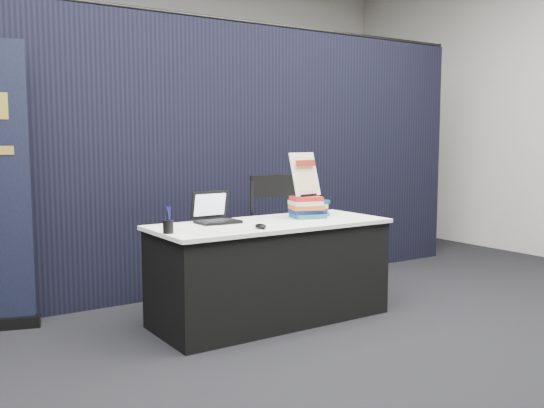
{
  "coord_description": "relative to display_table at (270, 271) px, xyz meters",
  "views": [
    {
      "loc": [
        -2.48,
        -3.2,
        1.38
      ],
      "look_at": [
        0.01,
        0.55,
        0.89
      ],
      "focal_mm": 40.0,
      "sensor_mm": 36.0,
      "label": 1
    }
  ],
  "objects": [
    {
      "name": "laptop",
      "position": [
        -0.36,
        0.2,
        0.43
      ],
      "size": [
        0.3,
        0.25,
        0.23
      ],
      "rotation": [
        0.0,
        0.0,
        0.02
      ],
      "color": "black",
      "rests_on": "display_table"
    },
    {
      "name": "book_stack_short",
      "position": [
        0.48,
        0.11,
        0.44
      ],
      "size": [
        0.24,
        0.19,
        0.13
      ],
      "rotation": [
        0.0,
        0.0,
        0.11
      ],
      "color": "#227F3A",
      "rests_on": "display_table"
    },
    {
      "name": "mouse",
      "position": [
        -0.24,
        -0.25,
        0.39
      ],
      "size": [
        0.09,
        0.12,
        0.04
      ],
      "primitive_type": "ellipsoid",
      "rotation": [
        0.0,
        0.0,
        -0.14
      ],
      "color": "black",
      "rests_on": "display_table"
    },
    {
      "name": "display_table",
      "position": [
        0.0,
        0.0,
        0.0
      ],
      "size": [
        1.8,
        0.75,
        0.75
      ],
      "color": "black",
      "rests_on": "floor"
    },
    {
      "name": "floor",
      "position": [
        0.0,
        -0.55,
        -0.38
      ],
      "size": [
        8.0,
        8.0,
        0.0
      ],
      "primitive_type": "plane",
      "color": "black",
      "rests_on": "ground"
    },
    {
      "name": "stacking_chair",
      "position": [
        0.37,
        0.31,
        0.22
      ],
      "size": [
        0.5,
        0.5,
        1.07
      ],
      "rotation": [
        0.0,
        0.0,
        -0.04
      ],
      "color": "black",
      "rests_on": "floor"
    },
    {
      "name": "info_sign",
      "position": [
        0.38,
        0.08,
        0.71
      ],
      "size": [
        0.27,
        0.15,
        0.36
      ],
      "rotation": [
        0.0,
        0.0,
        0.13
      ],
      "color": "black",
      "rests_on": "book_stack_tall"
    },
    {
      "name": "brochure_right",
      "position": [
        -0.4,
        -0.18,
        0.38
      ],
      "size": [
        0.33,
        0.25,
        0.0
      ],
      "primitive_type": "cube",
      "rotation": [
        0.0,
        0.0,
        -0.12
      ],
      "color": "silver",
      "rests_on": "display_table"
    },
    {
      "name": "brochure_mid",
      "position": [
        -0.59,
        -0.05,
        0.38
      ],
      "size": [
        0.36,
        0.28,
        0.0
      ],
      "primitive_type": "cube",
      "rotation": [
        0.0,
        0.0,
        -0.14
      ],
      "color": "silver",
      "rests_on": "display_table"
    },
    {
      "name": "drape_partition",
      "position": [
        0.0,
        1.05,
        0.82
      ],
      "size": [
        6.0,
        0.08,
        2.4
      ],
      "primitive_type": "cube",
      "color": "black",
      "rests_on": "floor"
    },
    {
      "name": "pen_cup",
      "position": [
        -0.86,
        -0.08,
        0.42
      ],
      "size": [
        0.09,
        0.09,
        0.09
      ],
      "primitive_type": "cylinder",
      "rotation": [
        0.0,
        0.0,
        0.31
      ],
      "color": "black",
      "rests_on": "display_table"
    },
    {
      "name": "wall_back",
      "position": [
        0.0,
        3.45,
        1.37
      ],
      "size": [
        8.0,
        0.02,
        3.5
      ],
      "primitive_type": "cube",
      "color": "#B6B3AC",
      "rests_on": "floor"
    },
    {
      "name": "brochure_left",
      "position": [
        -0.57,
        -0.2,
        0.38
      ],
      "size": [
        0.33,
        0.27,
        0.0
      ],
      "primitive_type": "cube",
      "rotation": [
        0.0,
        0.0,
        -0.25
      ],
      "color": "silver",
      "rests_on": "display_table"
    },
    {
      "name": "book_stack_tall",
      "position": [
        0.38,
        0.05,
        0.46
      ],
      "size": [
        0.3,
        0.26,
        0.17
      ],
      "rotation": [
        0.0,
        0.0,
        -0.33
      ],
      "color": "#1C606C",
      "rests_on": "display_table"
    }
  ]
}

